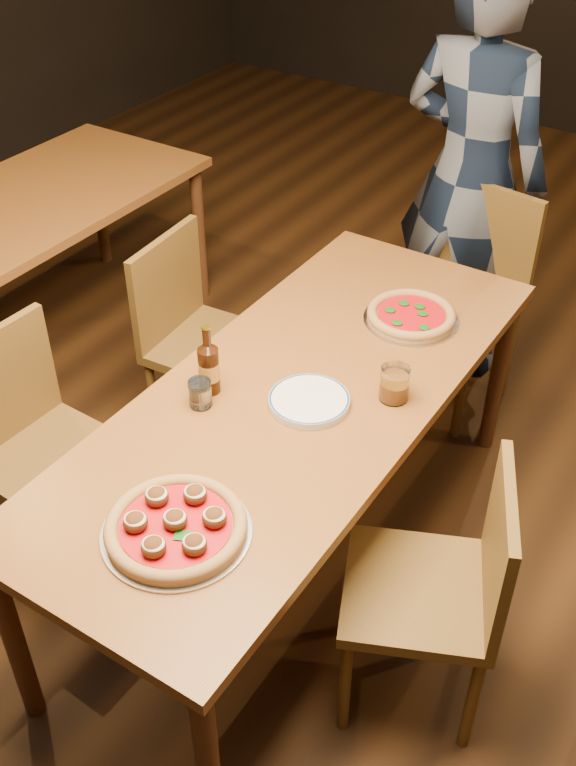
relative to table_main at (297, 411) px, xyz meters
The scene contains 14 objects.
ground 0.68m from the table_main, ahead, with size 9.00×9.00×0.00m, color black.
room_shell 1.18m from the table_main, ahead, with size 9.00×9.00×9.00m.
table_main is the anchor object (origin of this frame).
chair_main_nw 0.83m from the table_main, 148.13° to the right, with size 0.43×0.43×0.92m, color brown, non-canonical shape.
chair_main_sw 0.78m from the table_main, 148.27° to the left, with size 0.43×0.43×0.91m, color brown, non-canonical shape.
chair_main_e 0.65m from the table_main, 23.57° to the right, with size 0.42×0.42×0.89m, color brown, non-canonical shape.
chair_end 1.16m from the table_main, 87.70° to the left, with size 0.45×0.45×0.97m, color brown, non-canonical shape.
pizza_meatball 0.66m from the table_main, 85.54° to the right, with size 0.39×0.39×0.07m.
pizza_margherita 0.57m from the table_main, 78.13° to the left, with size 0.33×0.33×0.04m.
plate_stack 0.11m from the table_main, 24.12° to the right, with size 0.25×0.25×0.02m, color white.
beer_bottle 0.31m from the table_main, 149.47° to the right, with size 0.07×0.07×0.23m.
water_glass 0.32m from the table_main, 135.80° to the right, with size 0.07×0.07×0.09m, color white.
amber_glass 0.32m from the table_main, 27.51° to the left, with size 0.09×0.09×0.11m, color #915010.
diner 1.47m from the table_main, 92.59° to the left, with size 0.66×0.43×1.80m, color black.
Camera 1 is at (1.09, -1.74, 2.38)m, focal length 40.00 mm.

